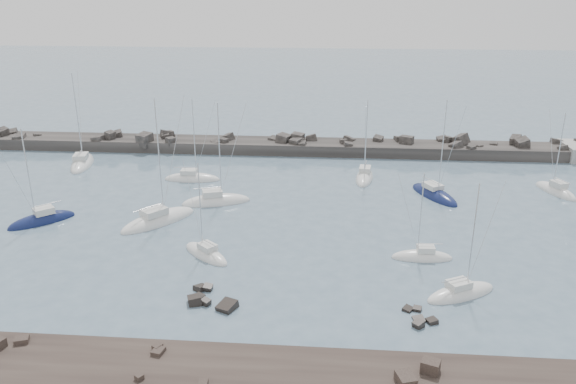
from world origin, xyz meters
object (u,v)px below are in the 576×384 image
object	(u,v)px
sailboat_2	(42,221)
sailboat_6	(364,178)
sailboat_5	(206,254)
sailboat_3	(158,221)
sailboat_4	(192,179)
sailboat_7	(461,294)
sailboat_9	(422,257)
sailboat_14	(556,192)
sailboat_13	(216,202)
sailboat_1	(82,164)
sailboat_8	(434,195)

from	to	relation	value
sailboat_2	sailboat_6	distance (m)	42.87
sailboat_5	sailboat_3	bearing A→B (deg)	132.82
sailboat_4	sailboat_7	distance (m)	43.09
sailboat_5	sailboat_9	size ratio (longest dim) A/B	1.07
sailboat_4	sailboat_6	size ratio (longest dim) A/B	1.02
sailboat_6	sailboat_14	size ratio (longest dim) A/B	1.06
sailboat_13	sailboat_14	bearing A→B (deg)	9.45
sailboat_1	sailboat_14	xyz separation A→B (m)	(68.56, -6.80, -0.00)
sailboat_4	sailboat_7	world-z (taller)	sailboat_4
sailboat_4	sailboat_8	xyz separation A→B (m)	(33.42, -3.84, 0.00)
sailboat_6	sailboat_13	xyz separation A→B (m)	(-19.36, -11.12, 0.00)
sailboat_4	sailboat_8	distance (m)	33.64
sailboat_7	sailboat_4	bearing A→B (deg)	137.38
sailboat_5	sailboat_13	distance (m)	14.83
sailboat_7	sailboat_13	size ratio (longest dim) A/B	0.82
sailboat_3	sailboat_5	distance (m)	11.01
sailboat_3	sailboat_13	world-z (taller)	sailboat_3
sailboat_8	sailboat_9	bearing A→B (deg)	-102.74
sailboat_2	sailboat_6	xyz separation A→B (m)	(38.50, 18.85, -0.01)
sailboat_6	sailboat_8	world-z (taller)	sailboat_8
sailboat_5	sailboat_8	xyz separation A→B (m)	(26.25, 19.47, 0.00)
sailboat_1	sailboat_8	size ratio (longest dim) A/B	1.08
sailboat_3	sailboat_7	xyz separation A→B (m)	(32.02, -13.94, -0.01)
sailboat_13	sailboat_7	bearing A→B (deg)	-37.82
sailboat_8	sailboat_13	xyz separation A→B (m)	(-28.21, -4.77, 0.02)
sailboat_8	sailboat_6	bearing A→B (deg)	144.35
sailboat_8	sailboat_2	bearing A→B (deg)	-165.20
sailboat_6	sailboat_4	bearing A→B (deg)	-174.18
sailboat_7	sailboat_8	size ratio (longest dim) A/B	0.82
sailboat_1	sailboat_3	xyz separation A→B (m)	(18.35, -20.87, -0.00)
sailboat_4	sailboat_8	bearing A→B (deg)	-6.56
sailboat_1	sailboat_3	world-z (taller)	sailboat_3
sailboat_9	sailboat_13	world-z (taller)	sailboat_13
sailboat_1	sailboat_7	xyz separation A→B (m)	(50.37, -34.80, -0.02)
sailboat_9	sailboat_14	xyz separation A→B (m)	(20.62, 21.02, 0.02)
sailboat_4	sailboat_13	world-z (taller)	sailboat_13
sailboat_2	sailboat_13	world-z (taller)	sailboat_13
sailboat_2	sailboat_9	size ratio (longest dim) A/B	1.24
sailboat_1	sailboat_4	xyz separation A→B (m)	(18.66, -5.63, -0.02)
sailboat_5	sailboat_7	xyz separation A→B (m)	(24.54, -5.86, 0.00)
sailboat_6	sailboat_7	distance (m)	32.47
sailboat_2	sailboat_4	size ratio (longest dim) A/B	0.98
sailboat_1	sailboat_5	bearing A→B (deg)	-48.24
sailboat_14	sailboat_8	bearing A→B (deg)	-170.81
sailboat_3	sailboat_1	bearing A→B (deg)	131.33
sailboat_6	sailboat_13	size ratio (longest dim) A/B	0.89
sailboat_7	sailboat_9	distance (m)	7.40
sailboat_5	sailboat_2	bearing A→B (deg)	161.73
sailboat_7	sailboat_13	world-z (taller)	sailboat_13
sailboat_2	sailboat_5	bearing A→B (deg)	-18.27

